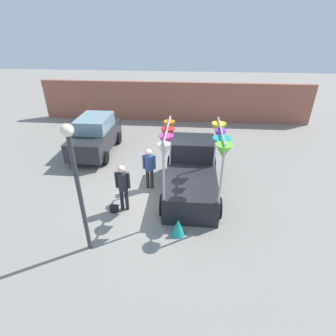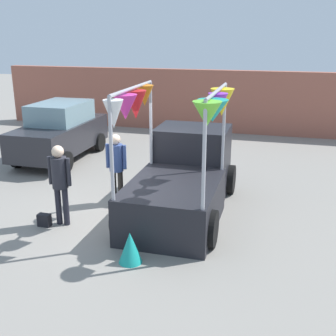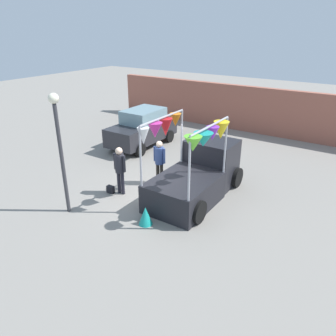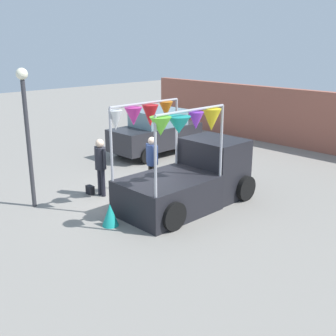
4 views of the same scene
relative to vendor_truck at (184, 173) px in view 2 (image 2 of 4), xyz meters
name	(u,v)px [view 2 (image 2 of 4)]	position (x,y,z in m)	size (l,w,h in m)	color
ground_plane	(124,214)	(-1.29, -0.68, -0.91)	(60.00, 60.00, 0.00)	gray
vendor_truck	(184,173)	(0.00, 0.00, 0.00)	(2.43, 4.10, 3.02)	black
parked_car	(60,131)	(-4.96, 3.11, 0.04)	(1.88, 4.00, 1.88)	#26262B
person_customer	(60,177)	(-2.38, -1.54, 0.20)	(0.53, 0.34, 1.81)	black
person_vendor	(116,162)	(-1.68, -0.06, 0.16)	(0.53, 0.34, 1.75)	#2D2823
handbag	(44,220)	(-2.73, -1.74, -0.77)	(0.28, 0.16, 0.28)	black
brick_boundary_wall	(200,101)	(-1.29, 8.54, 0.39)	(18.00, 0.36, 2.60)	#9E5947
folded_kite_bundle_teal	(130,248)	(-0.38, -2.69, -0.61)	(0.44, 0.44, 0.60)	teal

